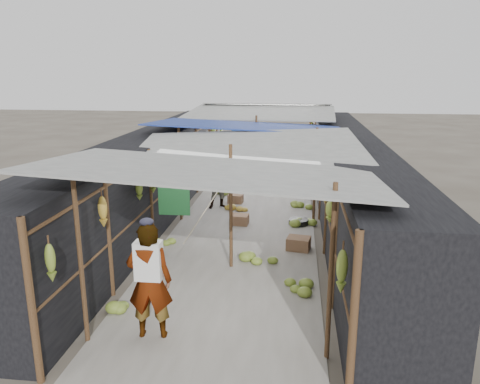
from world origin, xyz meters
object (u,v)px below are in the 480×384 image
at_px(black_basin, 299,222).
at_px(vendor_seated, 307,172).
at_px(vendor_elderly, 150,281).
at_px(shopper_blue, 221,184).
at_px(crate_near, 240,220).

xyz_separation_m(black_basin, vendor_seated, (0.29, 4.43, 0.40)).
relative_size(vendor_elderly, vendor_seated, 1.92).
relative_size(black_basin, vendor_seated, 0.55).
distance_m(black_basin, vendor_elderly, 6.19).
bearing_deg(vendor_seated, shopper_blue, -62.70).
distance_m(black_basin, vendor_seated, 4.46).
bearing_deg(vendor_seated, vendor_elderly, -37.16).
xyz_separation_m(black_basin, shopper_blue, (-2.31, 1.30, 0.67)).
bearing_deg(shopper_blue, vendor_elderly, -112.64).
relative_size(vendor_elderly, shopper_blue, 1.23).
bearing_deg(black_basin, crate_near, -173.23).
distance_m(shopper_blue, vendor_seated, 4.08).
height_order(black_basin, vendor_seated, vendor_seated).
bearing_deg(black_basin, vendor_seated, 86.29).
distance_m(crate_near, vendor_seated, 4.99).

